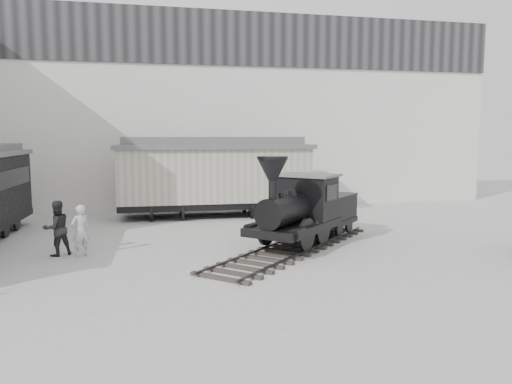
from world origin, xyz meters
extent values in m
plane|color=#9E9E9B|center=(0.00, 0.00, 0.00)|extent=(90.00, 90.00, 0.00)
cube|color=silver|center=(0.00, 15.00, 5.50)|extent=(34.00, 2.40, 11.00)
cube|color=#232326|center=(0.00, 13.75, 9.50)|extent=(34.00, 0.12, 3.00)
cube|color=black|center=(1.40, 2.87, 0.08)|extent=(8.17, 8.27, 0.17)
cube|color=#2D2D30|center=(0.87, 3.39, 0.13)|extent=(6.74, 6.87, 0.06)
cube|color=#2D2D30|center=(1.94, 2.35, 0.13)|extent=(6.74, 6.87, 0.06)
cylinder|color=black|center=(0.46, 3.07, 0.74)|extent=(0.89, 0.90, 1.14)
cylinder|color=black|center=(1.62, 1.93, 0.74)|extent=(0.89, 0.90, 1.14)
cylinder|color=black|center=(1.41, 4.03, 0.74)|extent=(0.89, 0.90, 1.14)
cylinder|color=black|center=(2.56, 2.89, 0.74)|extent=(0.89, 0.90, 1.14)
cube|color=black|center=(1.51, 2.98, 0.86)|extent=(4.10, 4.12, 0.29)
cylinder|color=black|center=(1.00, 2.46, 1.53)|extent=(2.41, 2.43, 1.04)
cylinder|color=black|center=(0.35, 1.80, 2.33)|extent=(0.38, 0.38, 0.62)
cone|color=black|center=(0.35, 1.80, 3.01)|extent=(1.41, 1.41, 0.73)
sphere|color=black|center=(1.29, 2.76, 2.02)|extent=(0.54, 0.54, 0.54)
cube|color=black|center=(2.17, 3.65, 1.81)|extent=(2.43, 2.42, 1.61)
cube|color=#5D5D5D|center=(2.17, 3.65, 2.66)|extent=(2.72, 2.71, 0.08)
cube|color=black|center=(3.47, 4.98, 1.23)|extent=(2.79, 2.79, 0.93)
cylinder|color=black|center=(-2.80, 11.05, 0.43)|extent=(2.15, 0.90, 0.85)
cylinder|color=black|center=(2.11, 10.95, 0.43)|extent=(2.15, 0.90, 0.85)
cube|color=black|center=(-0.34, 11.00, 0.64)|extent=(9.65, 2.86, 0.32)
cube|color=#A19A86|center=(-0.34, 11.00, 2.13)|extent=(9.66, 2.97, 2.67)
cube|color=#5D5D5D|center=(-0.34, 11.00, 3.57)|extent=(9.98, 3.30, 0.21)
cube|color=#5D5D5D|center=(-0.34, 11.00, 3.87)|extent=(9.20, 1.47, 0.38)
imported|color=silver|center=(-6.02, 3.48, 0.90)|extent=(0.78, 0.73, 1.79)
imported|color=#252526|center=(-6.83, 3.78, 0.96)|extent=(1.18, 1.11, 1.93)
camera|label=1|loc=(-3.77, -14.27, 4.18)|focal=35.00mm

